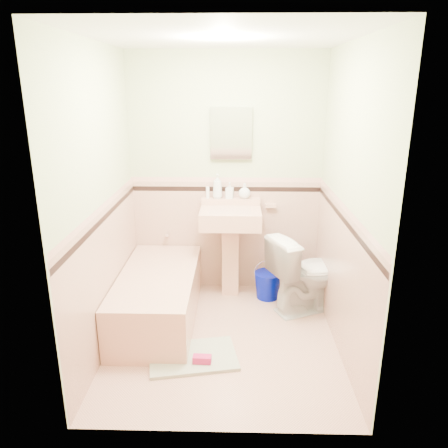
{
  "coord_description": "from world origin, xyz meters",
  "views": [
    {
      "loc": [
        0.1,
        -3.42,
        2.18
      ],
      "look_at": [
        0.0,
        0.25,
        1.0
      ],
      "focal_mm": 35.13,
      "sensor_mm": 36.0,
      "label": 1
    }
  ],
  "objects_px": {
    "bathtub": "(158,298)",
    "bucket": "(268,285)",
    "soap_bottle_mid": "(230,190)",
    "soap_bottle_right": "(245,191)",
    "toilet": "(308,273)",
    "shoe": "(202,359)",
    "medicine_cabinet": "(231,133)",
    "sink": "(230,253)",
    "soap_bottle_left": "(217,186)"
  },
  "relations": [
    {
      "from": "medicine_cabinet",
      "to": "soap_bottle_left",
      "type": "distance_m",
      "value": 0.56
    },
    {
      "from": "sink",
      "to": "toilet",
      "type": "height_order",
      "value": "sink"
    },
    {
      "from": "toilet",
      "to": "soap_bottle_left",
      "type": "bearing_deg",
      "value": 38.06
    },
    {
      "from": "soap_bottle_right",
      "to": "bucket",
      "type": "height_order",
      "value": "soap_bottle_right"
    },
    {
      "from": "sink",
      "to": "shoe",
      "type": "relative_size",
      "value": 6.51
    },
    {
      "from": "soap_bottle_mid",
      "to": "bucket",
      "type": "height_order",
      "value": "soap_bottle_mid"
    },
    {
      "from": "soap_bottle_mid",
      "to": "soap_bottle_right",
      "type": "height_order",
      "value": "soap_bottle_mid"
    },
    {
      "from": "soap_bottle_right",
      "to": "shoe",
      "type": "xyz_separation_m",
      "value": [
        -0.35,
        -1.43,
        -1.05
      ]
    },
    {
      "from": "medicine_cabinet",
      "to": "soap_bottle_mid",
      "type": "height_order",
      "value": "medicine_cabinet"
    },
    {
      "from": "sink",
      "to": "bucket",
      "type": "relative_size",
      "value": 3.38
    },
    {
      "from": "shoe",
      "to": "toilet",
      "type": "bearing_deg",
      "value": 47.07
    },
    {
      "from": "soap_bottle_mid",
      "to": "soap_bottle_right",
      "type": "distance_m",
      "value": 0.16
    },
    {
      "from": "sink",
      "to": "soap_bottle_right",
      "type": "xyz_separation_m",
      "value": [
        0.14,
        0.18,
        0.63
      ]
    },
    {
      "from": "bathtub",
      "to": "soap_bottle_mid",
      "type": "xyz_separation_m",
      "value": [
        0.67,
        0.71,
        0.89
      ]
    },
    {
      "from": "soap_bottle_mid",
      "to": "bucket",
      "type": "xyz_separation_m",
      "value": [
        0.41,
        -0.23,
        -0.97
      ]
    },
    {
      "from": "shoe",
      "to": "medicine_cabinet",
      "type": "bearing_deg",
      "value": 84.57
    },
    {
      "from": "bathtub",
      "to": "soap_bottle_mid",
      "type": "distance_m",
      "value": 1.32
    },
    {
      "from": "medicine_cabinet",
      "to": "bucket",
      "type": "xyz_separation_m",
      "value": [
        0.4,
        -0.26,
        -1.56
      ]
    },
    {
      "from": "sink",
      "to": "shoe",
      "type": "xyz_separation_m",
      "value": [
        -0.21,
        -1.25,
        -0.43
      ]
    },
    {
      "from": "bathtub",
      "to": "soap_bottle_left",
      "type": "distance_m",
      "value": 1.29
    },
    {
      "from": "bathtub",
      "to": "shoe",
      "type": "height_order",
      "value": "bathtub"
    },
    {
      "from": "bucket",
      "to": "soap_bottle_right",
      "type": "bearing_deg",
      "value": 138.28
    },
    {
      "from": "bathtub",
      "to": "medicine_cabinet",
      "type": "height_order",
      "value": "medicine_cabinet"
    },
    {
      "from": "sink",
      "to": "shoe",
      "type": "bearing_deg",
      "value": -99.51
    },
    {
      "from": "bathtub",
      "to": "bucket",
      "type": "xyz_separation_m",
      "value": [
        1.08,
        0.48,
        -0.08
      ]
    },
    {
      "from": "soap_bottle_right",
      "to": "toilet",
      "type": "xyz_separation_m",
      "value": [
        0.63,
        -0.47,
        -0.71
      ]
    },
    {
      "from": "bathtub",
      "to": "shoe",
      "type": "xyz_separation_m",
      "value": [
        0.47,
        -0.72,
        -0.17
      ]
    },
    {
      "from": "soap_bottle_left",
      "to": "soap_bottle_right",
      "type": "distance_m",
      "value": 0.29
    },
    {
      "from": "medicine_cabinet",
      "to": "toilet",
      "type": "xyz_separation_m",
      "value": [
        0.78,
        -0.5,
        -1.3
      ]
    },
    {
      "from": "soap_bottle_mid",
      "to": "shoe",
      "type": "relative_size",
      "value": 1.12
    },
    {
      "from": "soap_bottle_left",
      "to": "shoe",
      "type": "xyz_separation_m",
      "value": [
        -0.07,
        -1.43,
        -1.1
      ]
    },
    {
      "from": "medicine_cabinet",
      "to": "bucket",
      "type": "height_order",
      "value": "medicine_cabinet"
    },
    {
      "from": "soap_bottle_left",
      "to": "soap_bottle_right",
      "type": "bearing_deg",
      "value": 0.0
    },
    {
      "from": "bathtub",
      "to": "shoe",
      "type": "relative_size",
      "value": 10.11
    },
    {
      "from": "bathtub",
      "to": "toilet",
      "type": "xyz_separation_m",
      "value": [
        1.46,
        0.24,
        0.17
      ]
    },
    {
      "from": "bathtub",
      "to": "toilet",
      "type": "bearing_deg",
      "value": 9.36
    },
    {
      "from": "sink",
      "to": "bucket",
      "type": "bearing_deg",
      "value": -6.79
    },
    {
      "from": "sink",
      "to": "medicine_cabinet",
      "type": "distance_m",
      "value": 1.23
    },
    {
      "from": "sink",
      "to": "soap_bottle_left",
      "type": "bearing_deg",
      "value": 127.75
    },
    {
      "from": "soap_bottle_left",
      "to": "medicine_cabinet",
      "type": "bearing_deg",
      "value": 12.15
    },
    {
      "from": "medicine_cabinet",
      "to": "bucket",
      "type": "bearing_deg",
      "value": -32.85
    },
    {
      "from": "soap_bottle_left",
      "to": "toilet",
      "type": "relative_size",
      "value": 0.32
    },
    {
      "from": "soap_bottle_right",
      "to": "soap_bottle_mid",
      "type": "bearing_deg",
      "value": 180.0
    },
    {
      "from": "bucket",
      "to": "shoe",
      "type": "bearing_deg",
      "value": -116.8
    },
    {
      "from": "medicine_cabinet",
      "to": "sink",
      "type": "bearing_deg",
      "value": -90.0
    },
    {
      "from": "soap_bottle_left",
      "to": "bucket",
      "type": "relative_size",
      "value": 0.89
    },
    {
      "from": "toilet",
      "to": "bathtub",
      "type": "bearing_deg",
      "value": 74.62
    },
    {
      "from": "sink",
      "to": "soap_bottle_right",
      "type": "height_order",
      "value": "soap_bottle_right"
    },
    {
      "from": "bathtub",
      "to": "medicine_cabinet",
      "type": "bearing_deg",
      "value": 47.42
    },
    {
      "from": "soap_bottle_right",
      "to": "toilet",
      "type": "relative_size",
      "value": 0.2
    }
  ]
}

